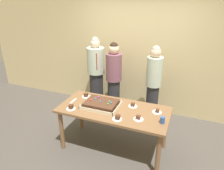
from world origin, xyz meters
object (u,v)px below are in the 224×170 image
at_px(plated_slice_far_left, 86,96).
at_px(plated_slice_center_back, 117,118).
at_px(sheet_cake, 101,104).
at_px(person_striped_tie_right, 96,74).
at_px(party_table, 114,114).
at_px(plated_slice_far_right, 133,105).
at_px(plated_slice_center_front, 157,112).
at_px(drink_cup_nearest, 162,120).
at_px(person_serving_front, 153,85).
at_px(cake_server_utensil, 73,101).
at_px(person_green_shirt_behind, 114,79).
at_px(plated_slice_near_left, 138,118).
at_px(plated_slice_near_right, 71,108).

bearing_deg(plated_slice_far_left, plated_slice_center_back, -31.99).
relative_size(sheet_cake, person_striped_tie_right, 0.35).
xyz_separation_m(party_table, plated_slice_far_right, (0.27, 0.19, 0.12)).
relative_size(plated_slice_center_front, plated_slice_center_back, 1.00).
distance_m(plated_slice_far_left, drink_cup_nearest, 1.47).
relative_size(drink_cup_nearest, person_serving_front, 0.06).
height_order(drink_cup_nearest, cake_server_utensil, drink_cup_nearest).
distance_m(plated_slice_center_back, person_green_shirt_behind, 1.44).
bearing_deg(drink_cup_nearest, cake_server_utensil, 175.61).
relative_size(plated_slice_near_left, plated_slice_center_back, 1.00).
relative_size(plated_slice_near_right, plated_slice_center_front, 1.00).
xyz_separation_m(party_table, sheet_cake, (-0.22, -0.01, 0.14)).
relative_size(sheet_cake, plated_slice_center_back, 3.95).
relative_size(sheet_cake, plated_slice_near_left, 3.95).
bearing_deg(plated_slice_near_left, plated_slice_center_back, -158.82).
distance_m(cake_server_utensil, person_green_shirt_behind, 1.11).
bearing_deg(person_serving_front, sheet_cake, 0.00).
bearing_deg(person_striped_tie_right, person_green_shirt_behind, 49.61).
height_order(plated_slice_near_right, plated_slice_center_front, plated_slice_near_right).
bearing_deg(cake_server_utensil, plated_slice_near_left, -7.38).
relative_size(plated_slice_far_left, person_striped_tie_right, 0.09).
bearing_deg(party_table, drink_cup_nearest, -8.87).
bearing_deg(plated_slice_near_left, person_serving_front, 91.12).
height_order(drink_cup_nearest, person_striped_tie_right, person_striped_tie_right).
bearing_deg(plated_slice_center_front, plated_slice_near_left, -126.32).
bearing_deg(plated_slice_near_left, drink_cup_nearest, 6.10).
relative_size(party_table, person_striped_tie_right, 1.06).
xyz_separation_m(plated_slice_near_left, drink_cup_nearest, (0.35, 0.04, 0.03)).
xyz_separation_m(sheet_cake, plated_slice_center_back, (0.39, -0.27, -0.02)).
bearing_deg(cake_server_utensil, sheet_cake, -0.14).
bearing_deg(plated_slice_far_right, drink_cup_nearest, -30.29).
height_order(person_green_shirt_behind, person_striped_tie_right, person_striped_tie_right).
xyz_separation_m(plated_slice_near_left, plated_slice_far_right, (-0.19, 0.35, 0.00)).
bearing_deg(sheet_cake, plated_slice_far_right, 21.91).
bearing_deg(plated_slice_center_front, plated_slice_far_left, 176.76).
bearing_deg(plated_slice_center_front, party_table, -168.24).
distance_m(plated_slice_far_left, plated_slice_far_right, 0.89).
relative_size(plated_slice_far_left, person_serving_front, 0.09).
xyz_separation_m(plated_slice_near_left, plated_slice_near_right, (-1.10, -0.10, 0.01)).
height_order(plated_slice_far_right, cake_server_utensil, plated_slice_far_right).
distance_m(plated_slice_near_right, cake_server_utensil, 0.28).
relative_size(sheet_cake, plated_slice_center_front, 3.95).
distance_m(plated_slice_near_right, plated_slice_center_front, 1.39).
bearing_deg(drink_cup_nearest, plated_slice_near_left, -173.90).
bearing_deg(plated_slice_center_front, sheet_cake, -170.59).
relative_size(person_green_shirt_behind, person_striped_tie_right, 0.97).
relative_size(party_table, plated_slice_far_right, 12.03).
relative_size(plated_slice_center_back, person_serving_front, 0.09).
relative_size(cake_server_utensil, person_green_shirt_behind, 0.12).
bearing_deg(party_table, person_serving_front, 67.39).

